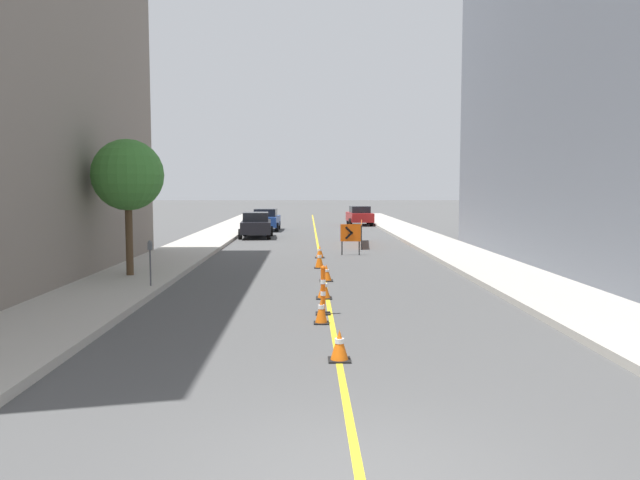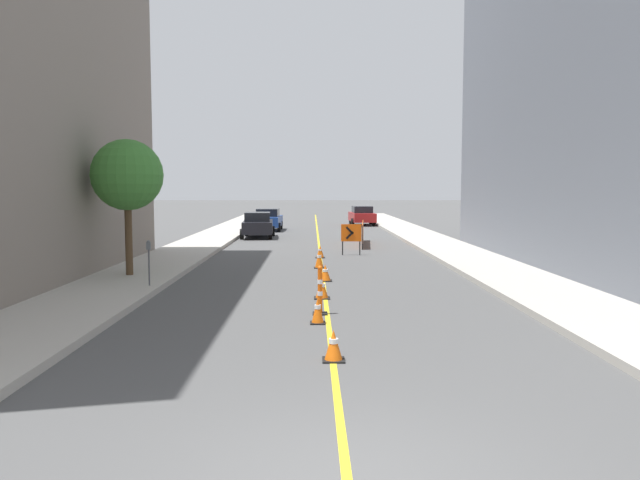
# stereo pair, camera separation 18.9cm
# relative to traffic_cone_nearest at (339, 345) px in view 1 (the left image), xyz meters

# --- Properties ---
(lane_stripe) EXTENTS (0.12, 65.12, 0.01)m
(lane_stripe) POSITION_rel_traffic_cone_nearest_xyz_m (-0.01, 27.92, -0.28)
(lane_stripe) COLOR gold
(lane_stripe) RESTS_ON ground_plane
(sidewalk_left) EXTENTS (2.95, 65.12, 0.18)m
(sidewalk_left) POSITION_rel_traffic_cone_nearest_xyz_m (-6.39, 27.92, -0.19)
(sidewalk_left) COLOR #ADA89E
(sidewalk_left) RESTS_ON ground_plane
(sidewalk_right) EXTENTS (2.95, 65.12, 0.18)m
(sidewalk_right) POSITION_rel_traffic_cone_nearest_xyz_m (6.36, 27.92, -0.19)
(sidewalk_right) COLOR #ADA89E
(sidewalk_right) RESTS_ON ground_plane
(building_facade_right) EXTENTS (6.00, 23.81, 13.30)m
(building_facade_right) POSITION_rel_traffic_cone_nearest_xyz_m (10.84, 11.52, 6.37)
(building_facade_right) COLOR slate
(building_facade_right) RESTS_ON ground_plane
(traffic_cone_nearest) EXTENTS (0.40, 0.40, 0.57)m
(traffic_cone_nearest) POSITION_rel_traffic_cone_nearest_xyz_m (0.00, 0.00, 0.00)
(traffic_cone_nearest) COLOR black
(traffic_cone_nearest) RESTS_ON ground_plane
(traffic_cone_second) EXTENTS (0.35, 0.35, 0.61)m
(traffic_cone_second) POSITION_rel_traffic_cone_nearest_xyz_m (-0.26, 3.09, 0.02)
(traffic_cone_second) COLOR black
(traffic_cone_second) RESTS_ON ground_plane
(traffic_cone_third) EXTENTS (0.44, 0.44, 0.59)m
(traffic_cone_third) POSITION_rel_traffic_cone_nearest_xyz_m (-0.11, 6.31, 0.01)
(traffic_cone_third) COLOR black
(traffic_cone_third) RESTS_ON ground_plane
(traffic_cone_fourth) EXTENTS (0.44, 0.44, 0.56)m
(traffic_cone_fourth) POSITION_rel_traffic_cone_nearest_xyz_m (0.05, 9.60, -0.01)
(traffic_cone_fourth) COLOR black
(traffic_cone_fourth) RESTS_ON ground_plane
(traffic_cone_fifth) EXTENTS (0.40, 0.40, 0.71)m
(traffic_cone_fifth) POSITION_rel_traffic_cone_nearest_xyz_m (-0.11, 12.96, 0.07)
(traffic_cone_fifth) COLOR black
(traffic_cone_fifth) RESTS_ON ground_plane
(traffic_cone_farthest) EXTENTS (0.42, 0.42, 0.56)m
(traffic_cone_farthest) POSITION_rel_traffic_cone_nearest_xyz_m (-0.03, 16.48, -0.01)
(traffic_cone_farthest) COLOR black
(traffic_cone_farthest) RESTS_ON ground_plane
(delineator_post_front) EXTENTS (0.36, 0.36, 1.20)m
(delineator_post_front) POSITION_rel_traffic_cone_nearest_xyz_m (-0.19, 4.14, 0.24)
(delineator_post_front) COLOR black
(delineator_post_front) RESTS_ON ground_plane
(arrow_barricade_primary) EXTENTS (0.94, 0.10, 1.43)m
(arrow_barricade_primary) POSITION_rel_traffic_cone_nearest_xyz_m (1.42, 17.62, 0.69)
(arrow_barricade_primary) COLOR #EF560C
(arrow_barricade_primary) RESTS_ON ground_plane
(safety_mesh_fence) EXTENTS (0.55, 5.66, 1.23)m
(safety_mesh_fence) POSITION_rel_traffic_cone_nearest_xyz_m (2.37, 22.82, 0.34)
(safety_mesh_fence) COLOR #EF560C
(safety_mesh_fence) RESTS_ON ground_plane
(parked_car_curb_near) EXTENTS (2.04, 4.40, 1.59)m
(parked_car_curb_near) POSITION_rel_traffic_cone_nearest_xyz_m (-3.76, 27.76, 0.52)
(parked_car_curb_near) COLOR black
(parked_car_curb_near) RESTS_ON ground_plane
(parked_car_curb_mid) EXTENTS (1.95, 4.35, 1.59)m
(parked_car_curb_mid) POSITION_rel_traffic_cone_nearest_xyz_m (-3.58, 34.26, 0.52)
(parked_car_curb_mid) COLOR navy
(parked_car_curb_mid) RESTS_ON ground_plane
(parked_car_curb_far) EXTENTS (2.05, 4.40, 1.59)m
(parked_car_curb_far) POSITION_rel_traffic_cone_nearest_xyz_m (3.75, 40.61, 0.52)
(parked_car_curb_far) COLOR maroon
(parked_car_curb_far) RESTS_ON ground_plane
(parking_meter_near_curb) EXTENTS (0.12, 0.11, 1.36)m
(parking_meter_near_curb) POSITION_rel_traffic_cone_nearest_xyz_m (-5.26, 7.57, 0.86)
(parking_meter_near_curb) COLOR #4C4C51
(parking_meter_near_curb) RESTS_ON sidewalk_left
(street_tree_left_near) EXTENTS (2.37, 2.37, 4.53)m
(street_tree_left_near) POSITION_rel_traffic_cone_nearest_xyz_m (-6.53, 9.92, 3.23)
(street_tree_left_near) COLOR #4C3823
(street_tree_left_near) RESTS_ON sidewalk_left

